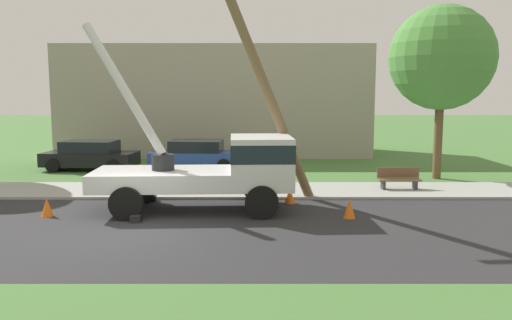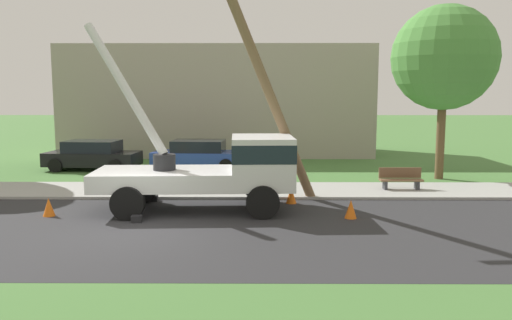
% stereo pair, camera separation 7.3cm
% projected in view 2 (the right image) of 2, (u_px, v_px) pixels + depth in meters
% --- Properties ---
extents(ground_plane, '(120.00, 120.00, 0.00)m').
position_uv_depth(ground_plane, '(191.00, 167.00, 25.90)').
color(ground_plane, '#477538').
extents(road_asphalt, '(80.00, 7.92, 0.01)m').
position_uv_depth(road_asphalt, '(133.00, 230.00, 14.00)').
color(road_asphalt, '#2B2B2D').
rests_on(road_asphalt, ground).
extents(sidewalk_strip, '(80.00, 3.02, 0.10)m').
position_uv_depth(sidewalk_strip, '(168.00, 190.00, 19.42)').
color(sidewalk_strip, '#9E9E99').
rests_on(sidewalk_strip, ground).
extents(utility_truck, '(6.86, 3.21, 5.98)m').
position_uv_depth(utility_truck, '(221.00, 166.00, 16.20)').
color(utility_truck, silver).
rests_on(utility_truck, ground).
extents(leaning_utility_pole, '(3.97, 2.11, 8.31)m').
position_uv_depth(leaning_utility_pole, '(263.00, 76.00, 16.74)').
color(leaning_utility_pole, brown).
rests_on(leaning_utility_pole, ground).
extents(traffic_cone_ahead, '(0.36, 0.36, 0.56)m').
position_uv_depth(traffic_cone_ahead, '(351.00, 209.00, 15.25)').
color(traffic_cone_ahead, orange).
rests_on(traffic_cone_ahead, ground).
extents(traffic_cone_behind, '(0.36, 0.36, 0.56)m').
position_uv_depth(traffic_cone_behind, '(49.00, 207.00, 15.52)').
color(traffic_cone_behind, orange).
rests_on(traffic_cone_behind, ground).
extents(traffic_cone_curbside, '(0.36, 0.36, 0.56)m').
position_uv_depth(traffic_cone_curbside, '(291.00, 195.00, 17.31)').
color(traffic_cone_curbside, orange).
rests_on(traffic_cone_curbside, ground).
extents(parked_sedan_black, '(4.54, 2.28, 1.42)m').
position_uv_depth(parked_sedan_black, '(93.00, 155.00, 24.76)').
color(parked_sedan_black, black).
rests_on(parked_sedan_black, ground).
extents(parked_sedan_blue, '(4.52, 2.24, 1.42)m').
position_uv_depth(parked_sedan_blue, '(199.00, 155.00, 24.97)').
color(parked_sedan_blue, '#263F99').
rests_on(parked_sedan_blue, ground).
extents(park_bench, '(1.60, 0.45, 0.90)m').
position_uv_depth(park_bench, '(401.00, 179.00, 19.37)').
color(park_bench, brown).
rests_on(park_bench, ground).
extents(roadside_tree_far, '(4.42, 4.42, 7.39)m').
position_uv_depth(roadside_tree_far, '(444.00, 58.00, 21.65)').
color(roadside_tree_far, brown).
rests_on(roadside_tree_far, ground).
extents(lowrise_building_backdrop, '(18.00, 6.00, 6.40)m').
position_uv_depth(lowrise_building_backdrop, '(219.00, 101.00, 31.42)').
color(lowrise_building_backdrop, '#A5998C').
rests_on(lowrise_building_backdrop, ground).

